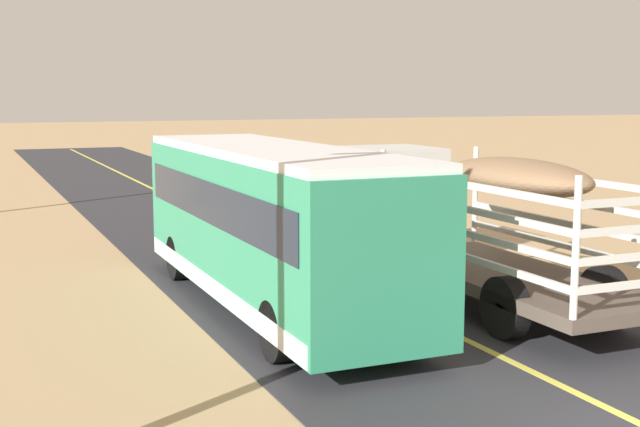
% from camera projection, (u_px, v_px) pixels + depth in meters
% --- Properties ---
extents(livestock_truck, '(2.53, 9.70, 3.02)m').
position_uv_depth(livestock_truck, '(428.00, 203.00, 18.99)').
color(livestock_truck, silver).
rests_on(livestock_truck, road_surface).
extents(bus, '(2.54, 10.00, 3.21)m').
position_uv_depth(bus, '(271.00, 222.00, 16.59)').
color(bus, '#2D8C66').
rests_on(bus, road_surface).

